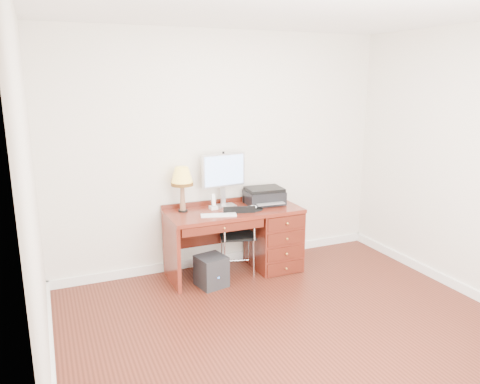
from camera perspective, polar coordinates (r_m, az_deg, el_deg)
name	(u,v)px	position (r m, az deg, el deg)	size (l,w,h in m)	color
ground	(294,331)	(4.35, 6.62, -16.44)	(4.00, 4.00, 0.00)	#3C160D
room_shell	(263,296)	(4.82, 2.84, -12.52)	(4.00, 4.00, 4.00)	silver
desk	(259,234)	(5.45, 2.37, -5.18)	(1.50, 0.67, 0.75)	maroon
monitor	(224,173)	(5.29, -1.97, 2.31)	(0.53, 0.19, 0.60)	silver
keyboard	(219,215)	(4.99, -2.62, -2.83)	(0.38, 0.11, 0.01)	white
mouse_pad	(253,208)	(5.22, 1.57, -1.99)	(0.23, 0.23, 0.05)	black
printer	(264,196)	(5.45, 2.97, -0.46)	(0.45, 0.36, 0.19)	black
leg_lamp	(182,179)	(5.09, -7.08, 1.57)	(0.24, 0.24, 0.50)	black
phone	(213,205)	(5.23, -3.26, -1.56)	(0.09, 0.09, 0.17)	white
pen_cup	(246,199)	(5.50, 0.70, -0.83)	(0.07, 0.07, 0.09)	black
chair	(239,231)	(5.28, -0.07, -4.82)	(0.48, 0.48, 0.82)	black
equipment_box	(211,271)	(5.08, -3.51, -9.59)	(0.29, 0.29, 0.34)	black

